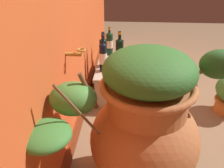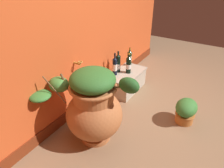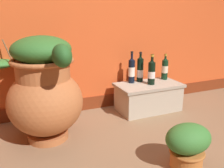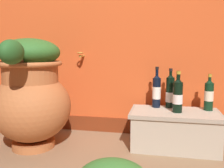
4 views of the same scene
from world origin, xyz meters
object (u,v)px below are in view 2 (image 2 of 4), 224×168
(wine_bottle_back, at_px, (129,58))
(wine_bottle_middle, at_px, (129,64))
(wine_bottle_right, at_px, (118,63))
(potted_shrub, at_px, (186,110))
(wine_bottle_left, at_px, (115,66))
(terracotta_urn, at_px, (93,106))

(wine_bottle_back, bearing_deg, wine_bottle_middle, -155.24)
(wine_bottle_right, bearing_deg, wine_bottle_middle, -70.78)
(wine_bottle_back, distance_m, potted_shrub, 1.26)
(wine_bottle_back, xyz_separation_m, potted_shrub, (-0.56, -1.10, -0.25))
(wine_bottle_left, xyz_separation_m, wine_bottle_middle, (0.16, -0.14, -0.01))
(wine_bottle_left, bearing_deg, potted_shrub, -97.66)
(wine_bottle_middle, height_order, wine_bottle_right, wine_bottle_right)
(wine_bottle_left, distance_m, wine_bottle_middle, 0.22)
(wine_bottle_middle, distance_m, potted_shrub, 1.06)
(wine_bottle_back, bearing_deg, wine_bottle_left, 176.47)
(wine_bottle_middle, bearing_deg, potted_shrub, -107.84)
(wine_bottle_back, relative_size, potted_shrub, 0.89)
(terracotta_urn, xyz_separation_m, wine_bottle_back, (1.39, 0.29, -0.01))
(wine_bottle_left, height_order, potted_shrub, wine_bottle_left)
(wine_bottle_left, relative_size, wine_bottle_middle, 1.07)
(terracotta_urn, relative_size, wine_bottle_left, 2.95)
(wine_bottle_right, height_order, potted_shrub, wine_bottle_right)
(terracotta_urn, distance_m, potted_shrub, 1.18)
(terracotta_urn, bearing_deg, wine_bottle_middle, 8.90)
(wine_bottle_left, relative_size, potted_shrub, 1.05)
(wine_bottle_middle, relative_size, wine_bottle_back, 1.10)
(terracotta_urn, bearing_deg, wine_bottle_back, 11.93)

